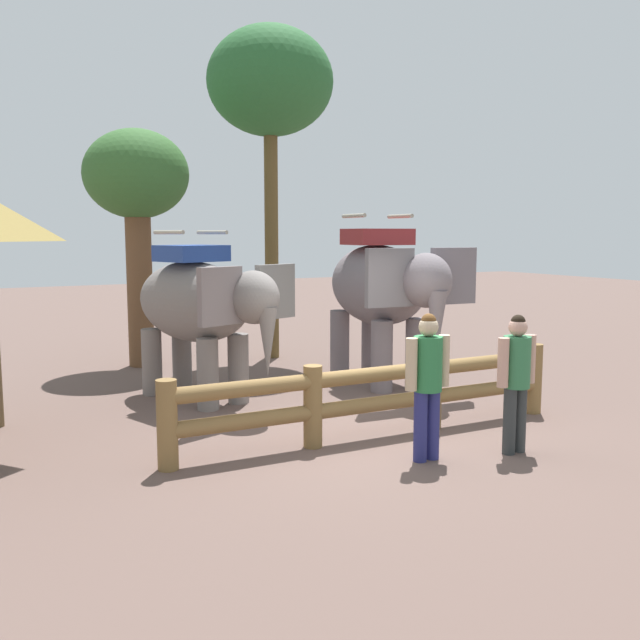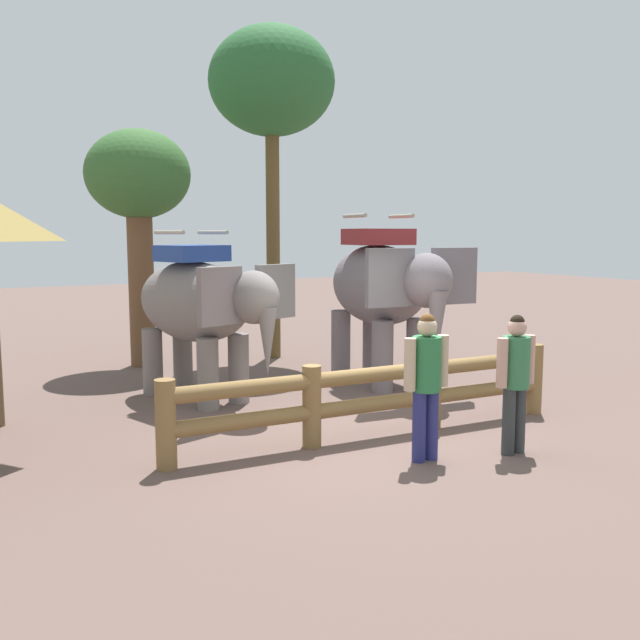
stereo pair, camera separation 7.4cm
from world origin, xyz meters
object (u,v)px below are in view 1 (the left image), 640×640
elephant_center (383,289)px  tourist_man_in_blue (516,374)px  tree_back_center (137,185)px  elephant_near_left (201,306)px  tourist_woman_in_black (428,376)px  log_fence (376,393)px  tree_far_left (270,86)px

elephant_center → tourist_man_in_blue: 4.27m
elephant_center → tree_back_center: bearing=132.5°
elephant_near_left → tourist_man_in_blue: 5.11m
tourist_woman_in_black → tree_back_center: tree_back_center is taller
log_fence → tourist_man_in_blue: size_ratio=3.38×
tourist_woman_in_black → tree_far_left: (1.23, 7.21, 4.73)m
tourist_man_in_blue → tree_back_center: (-2.65, 7.87, 2.64)m
tourist_woman_in_black → tourist_man_in_blue: 1.16m
log_fence → tree_back_center: size_ratio=1.23×
tourist_woman_in_black → elephant_near_left: bearing=108.7°
log_fence → elephant_center: (1.92, 2.78, 1.10)m
log_fence → elephant_near_left: size_ratio=1.78×
tourist_woman_in_black → tree_back_center: (-1.53, 7.59, 2.62)m
tree_far_left → elephant_near_left: bearing=-130.5°
log_fence → tree_far_left: (1.26, 6.13, 5.15)m
elephant_near_left → tourist_man_in_blue: bearing=-60.2°
log_fence → elephant_center: size_ratio=1.64×
tourist_woman_in_black → tourist_man_in_blue: tourist_woman_in_black is taller
tree_back_center → tourist_man_in_blue: bearing=-71.4°
tourist_man_in_blue → elephant_near_left: bearing=119.8°
elephant_near_left → tree_back_center: bearing=92.1°
log_fence → tourist_man_in_blue: 1.83m
tree_back_center → elephant_near_left: bearing=-87.9°
log_fence → tourist_man_in_blue: (1.16, -1.36, 0.39)m
elephant_center → tree_back_center: (-3.41, 3.73, 1.93)m
tree_far_left → tree_back_center: (-2.75, 0.38, -2.12)m
elephant_center → tourist_woman_in_black: size_ratio=2.01×
log_fence → tourist_woman_in_black: tourist_woman_in_black is taller
elephant_center → tourist_woman_in_black: 4.35m
elephant_center → tree_back_center: tree_back_center is taller
elephant_center → tree_back_center: size_ratio=0.75×
elephant_near_left → tree_far_left: size_ratio=0.47×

